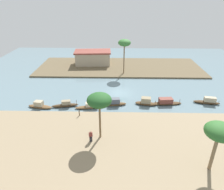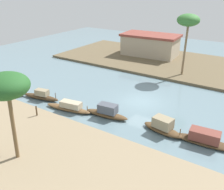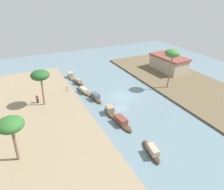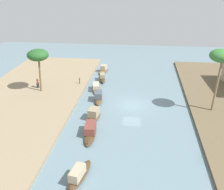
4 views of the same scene
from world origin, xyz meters
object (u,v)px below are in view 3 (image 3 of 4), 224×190
Objects in this scene: person_on_near_bank at (37,99)px; palm_tree_right_tall at (172,54)px; mooring_post at (67,89)px; riverside_building at (169,63)px; sampan_foreground at (110,111)px; palm_tree_left_far at (10,125)px; palm_tree_left_near at (40,76)px; sampan_upstream_small at (78,82)px; sampan_midstream at (71,76)px; sampan_downstream_large at (152,151)px; sampan_with_tall_canopy at (95,97)px; sampan_with_red_awning at (121,122)px; sampan_open_hull at (83,90)px.

palm_tree_right_tall is (4.91, 25.06, 6.33)m from person_on_near_bank.
mooring_post is at bearing 85.32° from person_on_near_bank.
palm_tree_right_tall is at bearing -42.90° from riverside_building.
palm_tree_left_far reaches higher than sampan_foreground.
sampan_foreground is 0.60× the size of palm_tree_left_near.
sampan_upstream_small is 1.05× the size of sampan_midstream.
mooring_post is at bearing 126.28° from palm_tree_left_near.
sampan_upstream_small is 0.47× the size of riverside_building.
sampan_downstream_large is 16.45m from sampan_with_tall_canopy.
sampan_midstream is 13.14m from person_on_near_bank.
sampan_midstream reaches higher than sampan_with_red_awning.
person_on_near_bank is at bearing -69.92° from sampan_upstream_small.
sampan_foreground is 0.48× the size of palm_tree_right_tall.
riverside_building is at bearing 140.71° from palm_tree_right_tall.
sampan_upstream_small is 0.84× the size of sampan_with_red_awning.
sampan_foreground is 0.86× the size of sampan_with_tall_canopy.
riverside_building is at bearing 97.98° from palm_tree_left_near.
sampan_downstream_large is 2.93× the size of person_on_near_bank.
palm_tree_left_near reaches higher than sampan_with_tall_canopy.
sampan_downstream_large is at bearing -46.50° from riverside_building.
sampan_foreground is at bearing -65.36° from riverside_building.
sampan_open_hull is at bearing 69.52° from person_on_near_bank.
sampan_foreground is at bearing 21.37° from mooring_post.
sampan_downstream_large is (7.37, 0.40, 0.02)m from sampan_with_red_awning.
sampan_foreground is at bearing -2.97° from sampan_with_tall_canopy.
sampan_foreground is 2.45× the size of person_on_near_bank.
sampan_with_tall_canopy is 0.77× the size of palm_tree_left_far.
palm_tree_left_far is at bearing -46.10° from sampan_upstream_small.
palm_tree_left_near is at bearing -85.63° from riverside_building.
sampan_with_tall_canopy is 0.56× the size of palm_tree_right_tall.
palm_tree_right_tall reaches higher than palm_tree_left_near.
palm_tree_left_near is at bearing -83.31° from sampan_open_hull.
sampan_with_red_awning is at bearing 13.79° from person_on_near_bank.
sampan_open_hull is at bearing -171.97° from sampan_with_tall_canopy.
palm_tree_left_near reaches higher than sampan_upstream_small.
sampan_with_tall_canopy is (3.92, 1.02, 0.11)m from sampan_open_hull.
riverside_building is (-3.15, 31.66, 1.13)m from person_on_near_bank.
sampan_downstream_large is 0.79× the size of palm_tree_left_far.
sampan_midstream is 22.98m from palm_tree_right_tall.
sampan_foreground is 0.66× the size of palm_tree_left_far.
sampan_upstream_small is 4.42m from mooring_post.
palm_tree_right_tall reaches higher than person_on_near_bank.
palm_tree_left_far is (18.86, -13.36, 4.79)m from sampan_upstream_small.
sampan_upstream_small is 2.94× the size of person_on_near_bank.
sampan_open_hull is 4.05m from sampan_with_tall_canopy.
sampan_downstream_large is (20.35, 1.98, 0.09)m from sampan_open_hull.
palm_tree_left_near is 31.18m from riverside_building.
sampan_open_hull is 20.44m from sampan_downstream_large.
person_on_near_bank is at bearing -92.14° from sampan_open_hull.
palm_tree_left_near is at bearing -53.72° from mooring_post.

